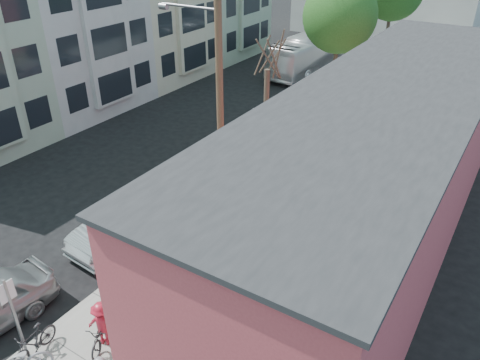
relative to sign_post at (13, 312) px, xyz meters
The scene contains 21 objects.
ground 5.62m from the sign_post, 116.27° to the left, with size 120.00×120.00×0.00m, color black.
sidewalk 15.97m from the sign_post, 83.13° to the left, with size 4.50×58.00×0.15m, color gray.
cafe_building 11.89m from the sign_post, 55.77° to the left, with size 6.60×20.20×6.61m.
apartment_row 23.68m from the sign_post, 127.12° to the left, with size 6.30×32.00×9.00m.
sign_post is the anchor object (origin of this frame).
parking_meter_near 5.32m from the sign_post, 91.09° to the left, with size 0.14×0.14×1.24m.
parking_meter_far 13.27m from the sign_post, 90.43° to the left, with size 0.14×0.14×1.24m.
utility_pole_near 10.40m from the sign_post, 89.76° to the left, with size 3.57×0.28×10.00m.
utility_pole_far 26.83m from the sign_post, 89.78° to the left, with size 1.80×0.28×10.00m.
tree_bare 12.91m from the sign_post, 88.00° to the left, with size 0.24×0.24×5.15m.
tree_leafy_mid 21.33m from the sign_post, 88.76° to the left, with size 4.06×4.06×8.16m.
patio_chair_a 5.16m from the sign_post, 43.51° to the left, with size 0.50×0.50×0.88m, color #12431E, non-canonical shape.
patio_chair_b 4.32m from the sign_post, 27.77° to the left, with size 0.50×0.50×0.88m, color #12431E, non-canonical shape.
patron_green 5.45m from the sign_post, 44.52° to the left, with size 0.94×0.74×1.94m, color #348340.
cyclist 2.39m from the sign_post, 44.73° to the left, with size 0.97×0.56×1.50m, color maroon.
cyclist_bike 2.52m from the sign_post, 44.73° to the left, with size 0.60×1.71×0.90m, color black.
parked_bike_a 1.23m from the sign_post, 30.81° to the left, with size 0.46×1.62×0.97m, color black.
car_1 6.16m from the sign_post, 104.77° to the left, with size 1.76×5.05×1.66m, color #9FA4A7.
car_2 11.94m from the sign_post, 97.48° to the left, with size 2.35×5.79×1.68m, color black.
car_3 18.13m from the sign_post, 96.19° to the left, with size 2.58×5.60×1.56m, color #BBBAC3.
bus 30.81m from the sign_post, 99.54° to the left, with size 2.45×10.48×2.92m, color silver.
Camera 1 is at (12.35, -9.23, 11.11)m, focal length 35.00 mm.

